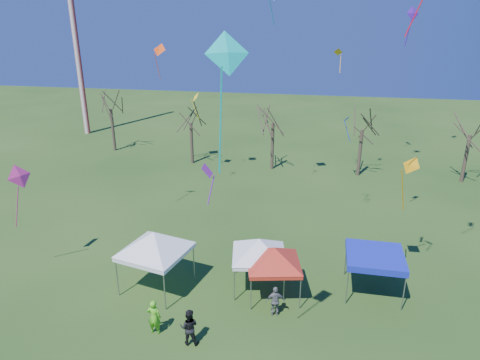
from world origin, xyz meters
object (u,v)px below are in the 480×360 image
object	(u,v)px
tree_0	(109,93)
person_green	(154,317)
tree_4	(474,117)
tent_white_west	(154,236)
radio_mast	(75,33)
tent_red	(274,251)
tree_1	(190,108)
tent_white_mid	(259,242)
person_dark	(189,327)
tree_3	(364,113)
tree_2	(273,107)
person_grey	(275,301)
tent_blue	(375,257)

from	to	relation	value
tree_0	person_green	size ratio (longest dim) A/B	4.62
tree_4	tent_white_west	bearing A→B (deg)	-135.62
radio_mast	tree_4	xyz separation A→B (m)	(43.36, -10.00, -6.44)
tree_4	tent_red	bearing A→B (deg)	-126.35
radio_mast	tent_white_west	world-z (taller)	radio_mast
tree_1	person_green	bearing A→B (deg)	-77.09
tent_white_mid	person_dark	world-z (taller)	tent_white_mid
radio_mast	tent_white_mid	world-z (taller)	radio_mast
radio_mast	tree_1	size ratio (longest dim) A/B	3.31
tree_3	person_green	world-z (taller)	tree_3
tree_0	person_dark	world-z (taller)	tree_0
tree_2	tree_3	distance (m)	8.41
person_dark	radio_mast	bearing A→B (deg)	-61.14
tree_1	tree_4	size ratio (longest dim) A/B	0.96
tent_red	person_grey	world-z (taller)	tent_red
radio_mast	tent_blue	size ratio (longest dim) A/B	8.22
tree_1	person_dark	world-z (taller)	tree_1
tree_0	person_grey	xyz separation A→B (m)	(21.39, -25.62, -5.66)
tree_1	person_green	world-z (taller)	tree_1
person_dark	tent_blue	bearing A→B (deg)	-152.90
tent_white_mid	tent_blue	xyz separation A→B (m)	(6.20, 0.71, -0.65)
tree_4	person_grey	xyz separation A→B (m)	(-14.81, -22.24, -5.24)
tent_red	person_grey	size ratio (longest dim) A/B	2.28
person_dark	tent_white_west	bearing A→B (deg)	-58.36
tree_3	tree_4	xyz separation A→B (m)	(9.32, -0.04, -0.02)
tent_red	person_dark	size ratio (longest dim) A/B	2.07
tree_1	tree_3	distance (m)	16.81
radio_mast	tree_4	size ratio (longest dim) A/B	3.17
tent_white_west	tree_4	bearing A→B (deg)	44.38
tree_0	tent_red	size ratio (longest dim) A/B	2.25
tree_3	person_dark	distance (m)	27.17
tree_3	tent_red	bearing A→B (deg)	-105.75
tent_white_west	person_green	xyz separation A→B (m)	(1.24, -3.55, -2.33)
tree_4	tent_red	size ratio (longest dim) A/B	2.10
tree_3	person_grey	xyz separation A→B (m)	(-5.49, -22.28, -5.26)
tree_1	tent_white_mid	world-z (taller)	tree_1
tent_blue	person_green	xyz separation A→B (m)	(-10.50, -5.40, -1.27)
tree_1	tree_4	bearing A→B (deg)	-1.42
tree_0	tent_white_mid	size ratio (longest dim) A/B	2.16
tree_1	tree_3	size ratio (longest dim) A/B	0.95
tree_4	tent_white_west	xyz separation A→B (m)	(-21.56, -21.10, -2.81)
radio_mast	tree_2	world-z (taller)	radio_mast
tent_white_mid	person_green	bearing A→B (deg)	-132.53
tree_0	person_green	distance (m)	32.70
tent_white_west	person_dark	world-z (taller)	tent_white_west
tent_white_west	tent_red	size ratio (longest dim) A/B	1.18
tree_0	tent_red	world-z (taller)	tree_0
tree_2	tent_white_west	size ratio (longest dim) A/B	1.84
tent_white_west	tent_white_mid	size ratio (longest dim) A/B	1.14
tree_2	tent_white_west	world-z (taller)	tree_2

